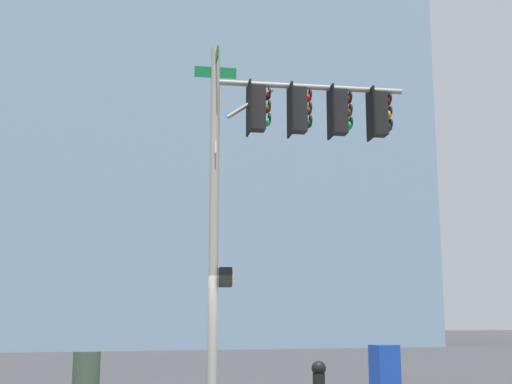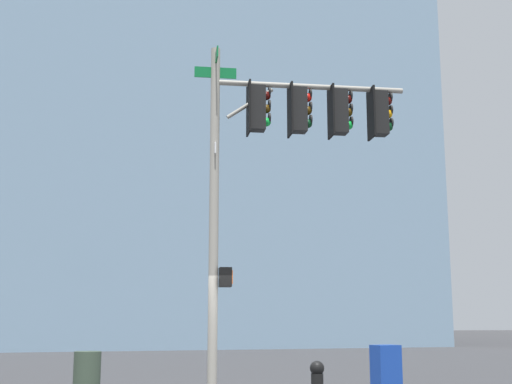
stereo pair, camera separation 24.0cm
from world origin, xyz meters
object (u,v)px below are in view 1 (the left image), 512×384
(litter_bin, at_px, (86,375))
(newspaper_box, at_px, (385,369))
(signal_pole_assembly, at_px, (286,142))
(fire_hydrant, at_px, (319,384))

(litter_bin, bearing_deg, newspaper_box, -99.78)
(litter_bin, xyz_separation_m, newspaper_box, (-1.10, -6.35, 0.05))
(newspaper_box, bearing_deg, signal_pole_assembly, 91.48)
(fire_hydrant, bearing_deg, signal_pole_assembly, -6.20)
(signal_pole_assembly, relative_size, litter_bin, 7.89)
(signal_pole_assembly, xyz_separation_m, fire_hydrant, (-2.04, 0.22, -4.95))
(litter_bin, distance_m, newspaper_box, 6.45)
(newspaper_box, bearing_deg, litter_bin, 74.90)
(signal_pole_assembly, relative_size, newspaper_box, 7.13)
(fire_hydrant, relative_size, newspaper_box, 0.83)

